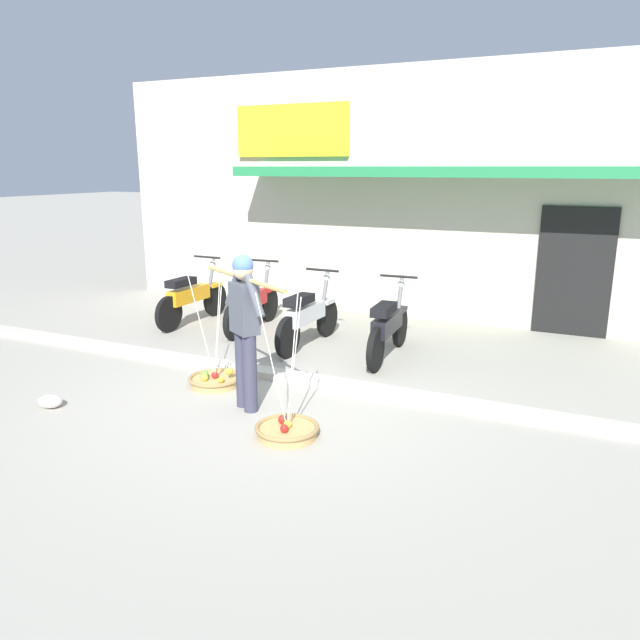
{
  "coord_description": "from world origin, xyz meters",
  "views": [
    {
      "loc": [
        3.17,
        -5.53,
        2.57
      ],
      "look_at": [
        0.32,
        0.6,
        0.85
      ],
      "focal_mm": 33.78,
      "sensor_mm": 36.0,
      "label": 1
    }
  ],
  "objects_px": {
    "motorcycle_second_in_row": "(251,303)",
    "plastic_litter_bag": "(50,401)",
    "motorcycle_end_of_row": "(388,327)",
    "fruit_vendor": "(245,322)",
    "motorcycle_third_in_row": "(307,317)",
    "motorcycle_nearest_shop": "(191,297)",
    "fruit_basket_left_side": "(215,379)",
    "fruit_basket_right_side": "(287,429)"
  },
  "relations": [
    {
      "from": "fruit_basket_left_side",
      "to": "motorcycle_end_of_row",
      "type": "height_order",
      "value": "fruit_basket_left_side"
    },
    {
      "from": "fruit_vendor",
      "to": "motorcycle_end_of_row",
      "type": "xyz_separation_m",
      "value": [
        0.82,
        2.35,
        -0.52
      ]
    },
    {
      "from": "motorcycle_second_in_row",
      "to": "fruit_basket_left_side",
      "type": "bearing_deg",
      "value": -68.87
    },
    {
      "from": "motorcycle_third_in_row",
      "to": "motorcycle_end_of_row",
      "type": "bearing_deg",
      "value": -1.8
    },
    {
      "from": "motorcycle_nearest_shop",
      "to": "motorcycle_second_in_row",
      "type": "distance_m",
      "value": 1.13
    },
    {
      "from": "motorcycle_nearest_shop",
      "to": "motorcycle_third_in_row",
      "type": "xyz_separation_m",
      "value": [
        2.36,
        -0.39,
        0.0
      ]
    },
    {
      "from": "fruit_basket_left_side",
      "to": "fruit_basket_right_side",
      "type": "relative_size",
      "value": 1.0
    },
    {
      "from": "fruit_basket_left_side",
      "to": "motorcycle_second_in_row",
      "type": "xyz_separation_m",
      "value": [
        -0.92,
        2.39,
        0.38
      ]
    },
    {
      "from": "motorcycle_nearest_shop",
      "to": "motorcycle_second_in_row",
      "type": "xyz_separation_m",
      "value": [
        1.13,
        0.06,
        0.0
      ]
    },
    {
      "from": "motorcycle_nearest_shop",
      "to": "plastic_litter_bag",
      "type": "distance_m",
      "value": 3.77
    },
    {
      "from": "motorcycle_second_in_row",
      "to": "plastic_litter_bag",
      "type": "xyz_separation_m",
      "value": [
        -0.33,
        -3.72,
        -0.38
      ]
    },
    {
      "from": "fruit_vendor",
      "to": "motorcycle_nearest_shop",
      "type": "distance_m",
      "value": 3.97
    },
    {
      "from": "fruit_basket_left_side",
      "to": "plastic_litter_bag",
      "type": "relative_size",
      "value": 5.18
    },
    {
      "from": "motorcycle_nearest_shop",
      "to": "plastic_litter_bag",
      "type": "relative_size",
      "value": 6.51
    },
    {
      "from": "fruit_basket_right_side",
      "to": "motorcycle_nearest_shop",
      "type": "height_order",
      "value": "fruit_basket_right_side"
    },
    {
      "from": "motorcycle_third_in_row",
      "to": "plastic_litter_bag",
      "type": "height_order",
      "value": "motorcycle_third_in_row"
    },
    {
      "from": "fruit_vendor",
      "to": "motorcycle_nearest_shop",
      "type": "xyz_separation_m",
      "value": [
        -2.79,
        2.77,
        -0.52
      ]
    },
    {
      "from": "motorcycle_nearest_shop",
      "to": "plastic_litter_bag",
      "type": "height_order",
      "value": "motorcycle_nearest_shop"
    },
    {
      "from": "motorcycle_nearest_shop",
      "to": "motorcycle_end_of_row",
      "type": "xyz_separation_m",
      "value": [
        3.61,
        -0.43,
        0.0
      ]
    },
    {
      "from": "motorcycle_second_in_row",
      "to": "motorcycle_third_in_row",
      "type": "height_order",
      "value": "same"
    },
    {
      "from": "fruit_basket_right_side",
      "to": "motorcycle_third_in_row",
      "type": "distance_m",
      "value": 3.08
    },
    {
      "from": "motorcycle_end_of_row",
      "to": "plastic_litter_bag",
      "type": "distance_m",
      "value": 4.3
    },
    {
      "from": "motorcycle_nearest_shop",
      "to": "motorcycle_third_in_row",
      "type": "height_order",
      "value": "same"
    },
    {
      "from": "motorcycle_second_in_row",
      "to": "motorcycle_end_of_row",
      "type": "relative_size",
      "value": 1.0
    },
    {
      "from": "fruit_basket_right_side",
      "to": "motorcycle_nearest_shop",
      "type": "xyz_separation_m",
      "value": [
        -3.52,
        3.22,
        0.38
      ]
    },
    {
      "from": "motorcycle_nearest_shop",
      "to": "plastic_litter_bag",
      "type": "xyz_separation_m",
      "value": [
        0.8,
        -3.66,
        -0.38
      ]
    },
    {
      "from": "fruit_basket_left_side",
      "to": "plastic_litter_bag",
      "type": "bearing_deg",
      "value": -133.13
    },
    {
      "from": "plastic_litter_bag",
      "to": "motorcycle_third_in_row",
      "type": "bearing_deg",
      "value": 64.64
    },
    {
      "from": "motorcycle_third_in_row",
      "to": "motorcycle_second_in_row",
      "type": "bearing_deg",
      "value": 159.88
    },
    {
      "from": "motorcycle_end_of_row",
      "to": "plastic_litter_bag",
      "type": "xyz_separation_m",
      "value": [
        -2.8,
        -3.24,
        -0.38
      ]
    },
    {
      "from": "motorcycle_second_in_row",
      "to": "plastic_litter_bag",
      "type": "bearing_deg",
      "value": -95.03
    },
    {
      "from": "plastic_litter_bag",
      "to": "motorcycle_nearest_shop",
      "type": "bearing_deg",
      "value": 102.37
    },
    {
      "from": "fruit_basket_left_side",
      "to": "fruit_vendor",
      "type": "bearing_deg",
      "value": -31.31
    },
    {
      "from": "fruit_basket_left_side",
      "to": "motorcycle_second_in_row",
      "type": "height_order",
      "value": "fruit_basket_left_side"
    },
    {
      "from": "fruit_basket_left_side",
      "to": "motorcycle_end_of_row",
      "type": "bearing_deg",
      "value": 50.76
    },
    {
      "from": "motorcycle_second_in_row",
      "to": "motorcycle_nearest_shop",
      "type": "bearing_deg",
      "value": -176.93
    },
    {
      "from": "motorcycle_second_in_row",
      "to": "motorcycle_end_of_row",
      "type": "bearing_deg",
      "value": -11.15
    },
    {
      "from": "fruit_basket_left_side",
      "to": "motorcycle_third_in_row",
      "type": "bearing_deg",
      "value": 81.16
    },
    {
      "from": "motorcycle_second_in_row",
      "to": "motorcycle_third_in_row",
      "type": "xyz_separation_m",
      "value": [
        1.23,
        -0.45,
        0.0
      ]
    },
    {
      "from": "motorcycle_end_of_row",
      "to": "fruit_vendor",
      "type": "bearing_deg",
      "value": -109.32
    },
    {
      "from": "motorcycle_third_in_row",
      "to": "motorcycle_end_of_row",
      "type": "height_order",
      "value": "same"
    },
    {
      "from": "motorcycle_third_in_row",
      "to": "motorcycle_end_of_row",
      "type": "relative_size",
      "value": 1.0
    }
  ]
}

